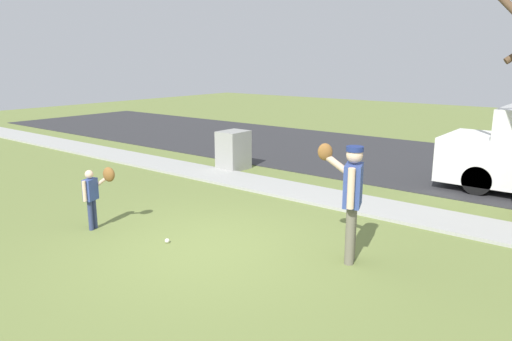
{
  "coord_description": "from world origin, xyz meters",
  "views": [
    {
      "loc": [
        4.96,
        -5.02,
        2.91
      ],
      "look_at": [
        -0.08,
        1.39,
        1.0
      ],
      "focal_mm": 33.28,
      "sensor_mm": 36.0,
      "label": 1
    }
  ],
  "objects": [
    {
      "name": "person_child",
      "position": [
        -2.13,
        -0.52,
        0.71
      ],
      "size": [
        0.45,
        0.53,
        1.1
      ],
      "rotation": [
        0.0,
        0.0,
        0.35
      ],
      "color": "navy",
      "rests_on": "ground"
    },
    {
      "name": "utility_cabinet",
      "position": [
        -3.31,
        4.51,
        0.52
      ],
      "size": [
        0.63,
        0.8,
        1.04
      ],
      "primitive_type": "cube",
      "color": "gray",
      "rests_on": "ground"
    },
    {
      "name": "person_adult",
      "position": [
        1.97,
        0.96,
        1.08
      ],
      "size": [
        0.83,
        0.58,
        1.73
      ],
      "rotation": [
        0.0,
        0.0,
        -2.79
      ],
      "color": "#6B6656",
      "rests_on": "ground"
    },
    {
      "name": "baseball",
      "position": [
        -0.66,
        -0.22,
        0.04
      ],
      "size": [
        0.07,
        0.07,
        0.07
      ],
      "primitive_type": "sphere",
      "color": "white",
      "rests_on": "ground"
    },
    {
      "name": "ground_plane",
      "position": [
        0.0,
        3.5,
        0.0
      ],
      "size": [
        48.0,
        48.0,
        0.0
      ],
      "primitive_type": "plane",
      "color": "olive"
    },
    {
      "name": "road_surface",
      "position": [
        0.0,
        8.6,
        0.01
      ],
      "size": [
        36.0,
        6.8,
        0.02
      ],
      "primitive_type": "cube",
      "color": "#2D2D30",
      "rests_on": "ground"
    },
    {
      "name": "sidewalk_strip",
      "position": [
        0.0,
        3.6,
        0.03
      ],
      "size": [
        36.0,
        1.2,
        0.06
      ],
      "primitive_type": "cube",
      "color": "#A3A39E",
      "rests_on": "ground"
    }
  ]
}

